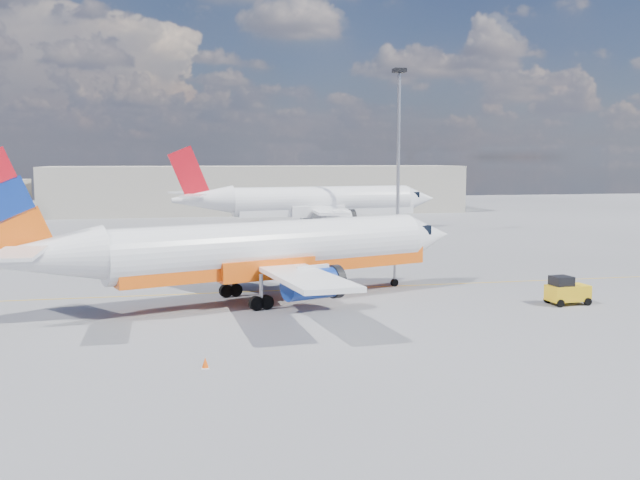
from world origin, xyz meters
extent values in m
plane|color=#59595E|center=(0.00, 0.00, 0.00)|extent=(240.00, 240.00, 0.00)
cube|color=gold|center=(0.00, 3.00, 0.01)|extent=(70.00, 0.15, 0.01)
cube|color=#A69F8F|center=(5.00, 75.00, 4.00)|extent=(70.00, 14.00, 8.00)
cylinder|color=white|center=(-3.09, -0.28, 3.62)|extent=(22.04, 10.27, 3.42)
cone|color=white|center=(9.29, 3.87, 3.62)|extent=(4.90, 4.52, 3.42)
cone|color=white|center=(-16.90, -4.91, 3.97)|extent=(7.70, 5.31, 3.24)
cube|color=black|center=(7.96, 3.42, 4.17)|extent=(2.35, 2.73, 0.70)
cube|color=#FF5E10|center=(-2.62, -0.12, 2.46)|extent=(21.85, 9.69, 1.21)
cube|color=white|center=(-6.76, 5.91, 2.71)|extent=(9.19, 11.89, 0.81)
cube|color=white|center=(-2.28, -7.43, 2.71)|extent=(4.16, 12.27, 0.81)
cylinder|color=navy|center=(-4.05, 4.16, 1.76)|extent=(4.04, 2.96, 1.91)
cylinder|color=navy|center=(-1.18, -4.41, 1.76)|extent=(4.04, 2.96, 1.91)
cylinder|color=black|center=(-2.53, 4.67, 1.76)|extent=(1.15, 2.16, 2.11)
cylinder|color=black|center=(0.35, -3.90, 1.76)|extent=(1.15, 2.16, 2.11)
cube|color=#FF5E10|center=(-18.33, -5.39, 7.03)|extent=(4.57, 1.79, 6.27)
cube|color=white|center=(-19.35, -2.35, 4.62)|extent=(4.77, 5.35, 0.18)
cube|color=white|center=(-17.31, -8.44, 4.62)|extent=(2.26, 5.04, 0.18)
cylinder|color=#9C9DA4|center=(6.43, 2.91, 1.26)|extent=(0.23, 0.23, 2.11)
cylinder|color=black|center=(6.43, 2.91, 0.28)|extent=(0.61, 0.41, 0.56)
cylinder|color=black|center=(-5.76, 1.36, 0.45)|extent=(0.98, 0.65, 0.90)
cylinder|color=black|center=(-4.23, -3.21, 0.45)|extent=(0.98, 0.65, 0.90)
cylinder|color=white|center=(9.71, 44.18, 3.89)|extent=(24.03, 6.41, 3.67)
cone|color=white|center=(23.65, 45.81, 3.89)|extent=(4.72, 4.15, 3.67)
cone|color=white|center=(-5.85, 42.36, 4.27)|extent=(7.91, 4.34, 3.49)
cube|color=black|center=(22.15, 45.64, 4.48)|extent=(2.11, 2.68, 0.76)
cube|color=white|center=(10.25, 44.24, 2.65)|extent=(23.95, 5.76, 1.30)
cube|color=white|center=(7.22, 51.50, 2.92)|extent=(7.81, 13.35, 0.87)
cube|color=white|center=(8.98, 36.48, 2.92)|extent=(5.08, 13.30, 0.87)
cylinder|color=white|center=(9.68, 49.07, 1.89)|extent=(4.10, 2.49, 2.05)
cylinder|color=white|center=(10.81, 39.42, 1.89)|extent=(4.10, 2.49, 2.05)
cylinder|color=black|center=(11.40, 49.27, 1.89)|extent=(0.80, 2.32, 2.27)
cylinder|color=black|center=(12.53, 39.62, 1.89)|extent=(0.80, 2.32, 2.27)
cube|color=red|center=(-7.46, 42.18, 7.56)|extent=(5.07, 0.91, 6.74)
cube|color=white|center=(-7.86, 45.61, 4.97)|extent=(4.41, 5.90, 0.19)
cube|color=white|center=(-7.05, 38.74, 4.97)|extent=(3.39, 5.76, 0.19)
cylinder|color=#9C9DA4|center=(20.44, 45.44, 1.35)|extent=(0.22, 0.22, 2.27)
cylinder|color=black|center=(20.44, 45.44, 0.30)|extent=(0.63, 0.33, 0.60)
cylinder|color=black|center=(7.26, 46.51, 0.49)|extent=(1.01, 0.52, 0.97)
cylinder|color=black|center=(7.86, 41.36, 0.49)|extent=(1.01, 0.52, 0.97)
cylinder|color=black|center=(14.41, -4.95, 0.25)|extent=(0.52, 0.24, 0.51)
cylinder|color=black|center=(14.51, -6.36, 0.25)|extent=(0.52, 0.24, 0.51)
cylinder|color=black|center=(16.43, -4.79, 0.25)|extent=(0.52, 0.24, 0.51)
cylinder|color=black|center=(16.53, -6.21, 0.25)|extent=(0.52, 0.24, 0.51)
cube|color=yellow|center=(15.47, -5.58, 0.76)|extent=(2.73, 1.61, 1.01)
cube|color=black|center=(14.97, -5.61, 1.57)|extent=(1.30, 1.30, 0.61)
cube|color=white|center=(-8.25, -15.07, 0.02)|extent=(0.36, 0.36, 0.04)
cone|color=#EF5009|center=(-8.25, -15.07, 0.27)|extent=(0.31, 0.31, 0.47)
cylinder|color=#9C9DA4|center=(17.92, 37.70, 9.85)|extent=(0.43, 0.43, 19.69)
cube|color=black|center=(17.92, 37.70, 19.99)|extent=(1.48, 1.48, 0.49)
camera|label=1|loc=(-9.56, -46.82, 9.50)|focal=40.00mm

